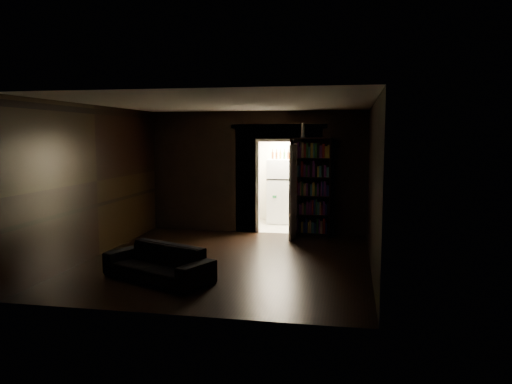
# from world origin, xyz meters

# --- Properties ---
(ground) EXTENTS (5.50, 5.50, 0.00)m
(ground) POSITION_xyz_m (0.00, 0.00, 0.00)
(ground) COLOR black
(ground) RESTS_ON ground
(room_walls) EXTENTS (5.02, 5.61, 2.84)m
(room_walls) POSITION_xyz_m (-0.01, 1.07, 1.68)
(room_walls) COLOR black
(room_walls) RESTS_ON ground
(kitchen_alcove) EXTENTS (2.20, 1.80, 2.60)m
(kitchen_alcove) POSITION_xyz_m (0.50, 3.87, 1.21)
(kitchen_alcove) COLOR #B8AFA0
(kitchen_alcove) RESTS_ON ground
(sofa) EXTENTS (1.98, 1.47, 0.70)m
(sofa) POSITION_xyz_m (-0.80, -1.30, 0.35)
(sofa) COLOR black
(sofa) RESTS_ON ground
(bookshelf) EXTENTS (0.94, 0.46, 2.20)m
(bookshelf) POSITION_xyz_m (1.25, 2.59, 1.10)
(bookshelf) COLOR black
(bookshelf) RESTS_ON ground
(refrigerator) EXTENTS (0.87, 0.82, 1.65)m
(refrigerator) POSITION_xyz_m (0.42, 4.11, 0.82)
(refrigerator) COLOR white
(refrigerator) RESTS_ON ground
(door) EXTENTS (0.14, 0.85, 2.05)m
(door) POSITION_xyz_m (0.92, 2.31, 1.02)
(door) COLOR white
(door) RESTS_ON ground
(figurine) EXTENTS (0.14, 0.14, 0.32)m
(figurine) POSITION_xyz_m (1.07, 2.56, 2.36)
(figurine) COLOR silver
(figurine) RESTS_ON bookshelf
(bottles) EXTENTS (0.63, 0.12, 0.25)m
(bottles) POSITION_xyz_m (0.42, 4.02, 1.78)
(bottles) COLOR black
(bottles) RESTS_ON refrigerator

